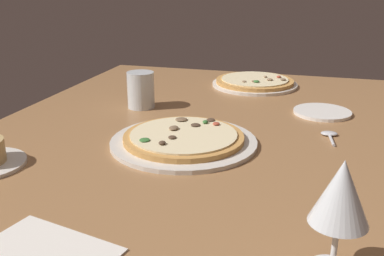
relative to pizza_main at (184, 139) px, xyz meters
The scene contains 8 objects.
dining_table 7.04cm from the pizza_main, 21.71° to the right, with size 150.00×110.00×4.00cm, color #996B42.
pizza_main is the anchor object (origin of this frame).
pizza_side 60.18cm from the pizza_main, ahead, with size 29.26×29.26×3.39cm.
wine_glass_far 51.40cm from the pizza_main, 140.40° to the right, with size 7.59×7.59×16.08cm.
water_glass 32.20cm from the pizza_main, 39.56° to the left, with size 7.84×7.84×10.45cm.
side_plate 44.75cm from the pizza_main, 43.16° to the right, with size 15.84×15.84×0.90cm, color white.
paper_menu 46.16cm from the pizza_main, behind, with size 12.31×19.43×0.30cm, color white.
spoon 35.33cm from the pizza_main, 66.63° to the right, with size 9.24×4.32×1.00cm.
Camera 1 is at (-96.51, -25.33, 41.32)cm, focal length 41.35 mm.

